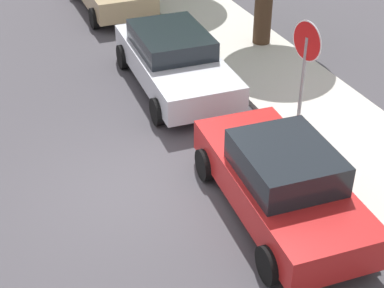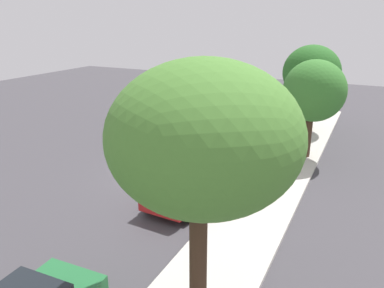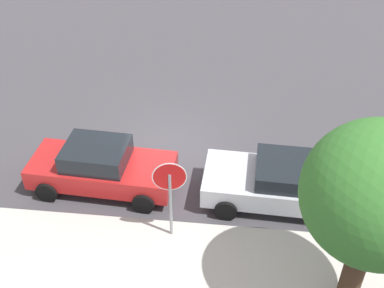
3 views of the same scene
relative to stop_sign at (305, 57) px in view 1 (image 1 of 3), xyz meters
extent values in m
plane|color=#423F44|center=(0.73, -4.00, -1.80)|extent=(60.00, 60.00, 0.00)
cube|color=beige|center=(0.73, 0.87, -1.73)|extent=(32.00, 2.63, 0.14)
cylinder|color=gray|center=(0.00, 0.00, -0.68)|extent=(0.08, 0.08, 2.23)
cylinder|color=white|center=(0.00, 0.00, 0.35)|extent=(0.86, 0.14, 0.86)
cylinder|color=red|center=(0.00, 0.00, 0.35)|extent=(0.80, 0.14, 0.81)
cube|color=red|center=(2.31, -1.82, -1.18)|extent=(4.33, 1.95, 0.63)
cube|color=black|center=(2.44, -1.82, -0.58)|extent=(1.90, 1.61, 0.56)
cylinder|color=black|center=(3.80, -1.04, -1.48)|extent=(0.65, 0.26, 0.64)
cylinder|color=black|center=(3.71, -2.76, -1.48)|extent=(0.65, 0.26, 0.64)
cylinder|color=black|center=(0.92, -0.88, -1.48)|extent=(0.65, 0.26, 0.64)
cylinder|color=black|center=(0.83, -2.60, -1.48)|extent=(0.65, 0.26, 0.64)
cube|color=silver|center=(-3.00, -1.74, -1.18)|extent=(4.64, 2.08, 0.63)
cube|color=black|center=(-3.29, -1.73, -0.63)|extent=(2.31, 1.76, 0.47)
cylinder|color=black|center=(-1.41, -0.86, -1.48)|extent=(0.65, 0.25, 0.64)
cylinder|color=black|center=(-1.49, -2.75, -1.48)|extent=(0.65, 0.25, 0.64)
cylinder|color=black|center=(-4.51, -0.73, -1.48)|extent=(0.65, 0.25, 0.64)
cylinder|color=black|center=(-4.59, -2.63, -1.48)|extent=(0.65, 0.25, 0.64)
cylinder|color=black|center=(-7.59, -2.62, -1.48)|extent=(0.64, 0.23, 0.64)
cylinder|color=black|center=(-7.57, -0.73, -1.48)|extent=(0.64, 0.23, 0.64)
cylinder|color=#422D1E|center=(-4.40, 1.44, -0.58)|extent=(0.50, 0.50, 2.43)
camera|label=1|loc=(9.39, -6.44, 5.15)|focal=55.00mm
camera|label=2|loc=(14.22, 4.17, 5.09)|focal=35.00mm
camera|label=3|loc=(-1.49, 8.73, 8.07)|focal=45.00mm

